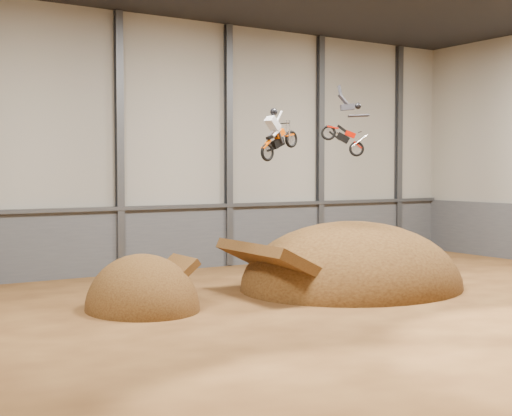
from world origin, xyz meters
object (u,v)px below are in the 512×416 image
at_px(landing_ramp, 352,288).
at_px(fmx_rider_b, 339,120).
at_px(fmx_rider_a, 282,129).
at_px(takeoff_ramp, 142,310).

height_order(landing_ramp, fmx_rider_b, fmx_rider_b).
bearing_deg(landing_ramp, fmx_rider_a, -171.65).
xyz_separation_m(takeoff_ramp, fmx_rider_b, (8.45, -1.91, 7.75)).
xyz_separation_m(landing_ramp, fmx_rider_b, (-2.10, -1.59, 7.75)).
bearing_deg(fmx_rider_a, fmx_rider_b, -35.27).
distance_m(fmx_rider_a, fmx_rider_b, 2.59).
relative_size(takeoff_ramp, fmx_rider_a, 2.17).
bearing_deg(takeoff_ramp, fmx_rider_b, -12.72).
relative_size(fmx_rider_a, fmx_rider_b, 0.86).
bearing_deg(fmx_rider_b, takeoff_ramp, -162.74).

